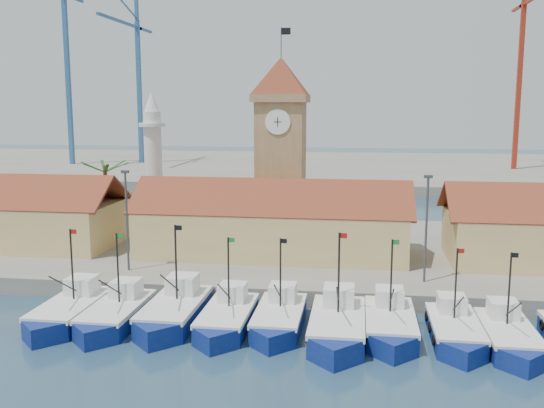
% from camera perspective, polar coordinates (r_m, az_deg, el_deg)
% --- Properties ---
extents(ground, '(400.00, 400.00, 0.00)m').
position_cam_1_polar(ground, '(42.60, -3.82, -13.03)').
color(ground, navy).
rests_on(ground, ground).
extents(quay, '(140.00, 32.00, 1.50)m').
position_cam_1_polar(quay, '(64.94, 0.59, -4.47)').
color(quay, gray).
rests_on(quay, ground).
extents(terminal, '(240.00, 80.00, 2.00)m').
position_cam_1_polar(terminal, '(149.54, 4.98, 3.37)').
color(terminal, gray).
rests_on(terminal, ground).
extents(boat_0, '(3.58, 9.81, 7.43)m').
position_cam_1_polar(boat_0, '(48.55, -18.58, -9.71)').
color(boat_0, navy).
rests_on(boat_0, ground).
extents(boat_1, '(3.47, 9.51, 7.20)m').
position_cam_1_polar(boat_1, '(47.05, -14.55, -10.16)').
color(boat_1, navy).
rests_on(boat_1, ground).
extents(boat_2, '(3.76, 10.30, 7.79)m').
position_cam_1_polar(boat_2, '(46.45, -9.26, -10.15)').
color(boat_2, navy).
rests_on(boat_2, ground).
extents(boat_3, '(3.41, 9.35, 7.07)m').
position_cam_1_polar(boat_3, '(44.94, -4.31, -10.83)').
color(boat_3, navy).
rests_on(boat_3, ground).
extents(boat_4, '(3.38, 9.25, 7.00)m').
position_cam_1_polar(boat_4, '(44.81, 0.65, -10.87)').
color(boat_4, navy).
rests_on(boat_4, ground).
extents(boat_5, '(3.78, 10.35, 7.83)m').
position_cam_1_polar(boat_5, '(43.29, 6.17, -11.54)').
color(boat_5, navy).
rests_on(boat_5, ground).
extents(boat_6, '(3.48, 9.54, 7.22)m').
position_cam_1_polar(boat_6, '(44.37, 11.08, -11.22)').
color(boat_6, navy).
rests_on(boat_6, ground).
extents(boat_7, '(3.29, 9.02, 6.83)m').
position_cam_1_polar(boat_7, '(44.42, 16.88, -11.49)').
color(boat_7, navy).
rests_on(boat_7, ground).
extents(boat_8, '(3.28, 9.00, 6.81)m').
position_cam_1_polar(boat_8, '(44.47, 21.42, -11.72)').
color(boat_8, navy).
rests_on(boat_8, ground).
extents(hall_center, '(27.04, 10.13, 7.61)m').
position_cam_1_polar(hall_center, '(60.37, 0.09, -2.37)').
color(hall_center, '#CCBC70').
rests_on(hall_center, quay).
extents(clock_tower, '(5.80, 5.80, 22.70)m').
position_cam_1_polar(clock_tower, '(65.21, 0.84, 5.56)').
color(clock_tower, tan).
rests_on(clock_tower, quay).
extents(minaret, '(3.00, 3.00, 16.30)m').
position_cam_1_polar(minaret, '(70.81, -11.11, 3.87)').
color(minaret, silver).
rests_on(minaret, quay).
extents(palm_tree, '(5.60, 5.03, 8.39)m').
position_cam_1_polar(palm_tree, '(71.19, -15.35, 0.91)').
color(palm_tree, brown).
rests_on(palm_tree, quay).
extents(lamp_posts, '(80.70, 0.25, 9.03)m').
position_cam_1_polar(lamp_posts, '(52.05, -0.61, -1.45)').
color(lamp_posts, '#3F3F44').
rests_on(lamp_posts, quay).
extents(crane_blue_far, '(1.00, 32.26, 48.17)m').
position_cam_1_polar(crane_blue_far, '(156.50, -18.97, 13.32)').
color(crane_blue_far, '#2D5A8B').
rests_on(crane_blue_far, terminal).
extents(crane_blue_near, '(1.00, 32.89, 41.11)m').
position_cam_1_polar(crane_blue_near, '(155.23, -12.64, 12.21)').
color(crane_blue_near, '#2D5A8B').
rests_on(crane_blue_near, terminal).
extents(crane_red_right, '(1.00, 35.64, 44.07)m').
position_cam_1_polar(crane_red_right, '(146.35, 22.54, 12.67)').
color(crane_red_right, maroon).
rests_on(crane_red_right, terminal).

